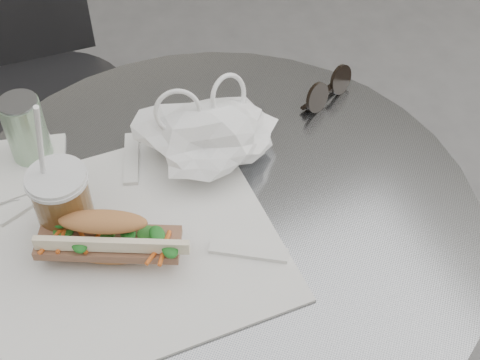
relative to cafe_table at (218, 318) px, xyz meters
name	(u,v)px	position (x,y,z in m)	size (l,w,h in m)	color
cafe_table	(218,318)	(0.00, 0.00, 0.00)	(0.76, 0.76, 0.74)	slate
chair_far	(57,131)	(-0.11, 0.75, -0.15)	(0.37, 0.39, 0.71)	#2D2D30
sandwich_paper	(130,243)	(-0.12, 0.00, 0.28)	(0.38, 0.36, 0.00)	white
banh_mi	(107,238)	(-0.15, -0.01, 0.31)	(0.24, 0.18, 0.08)	#AB7540
iced_coffee	(63,203)	(-0.19, 0.06, 0.33)	(0.08, 0.08, 0.24)	brown
sunglasses	(328,90)	(0.27, 0.15, 0.29)	(0.11, 0.06, 0.05)	black
plastic_bag	(210,138)	(0.04, 0.10, 0.32)	(0.19, 0.15, 0.10)	white
napkin_stack	(21,168)	(-0.22, 0.20, 0.28)	(0.16, 0.16, 0.01)	white
drink_can	(26,131)	(-0.20, 0.22, 0.33)	(0.06, 0.06, 0.11)	#538F53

